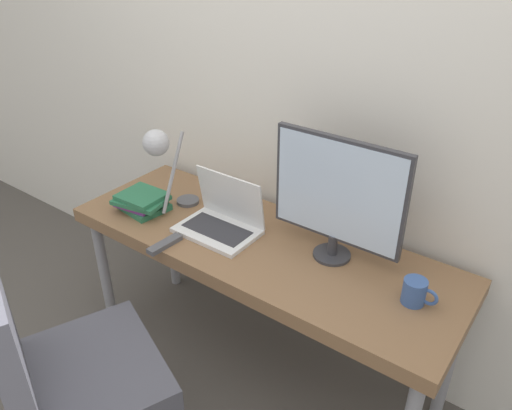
# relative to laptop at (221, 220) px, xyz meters

# --- Properties ---
(ground_plane) EXTENTS (12.00, 12.00, 0.00)m
(ground_plane) POSITION_rel_laptop_xyz_m (0.17, -0.26, -0.76)
(ground_plane) COLOR #514C47
(wall_back) EXTENTS (8.00, 0.05, 2.60)m
(wall_back) POSITION_rel_laptop_xyz_m (0.17, 0.38, 0.54)
(wall_back) COLOR silver
(wall_back) RESTS_ON ground_plane
(desk) EXTENTS (1.64, 0.58, 0.71)m
(desk) POSITION_rel_laptop_xyz_m (0.17, 0.03, -0.12)
(desk) COLOR brown
(desk) RESTS_ON ground_plane
(laptop) EXTENTS (0.33, 0.22, 0.23)m
(laptop) POSITION_rel_laptop_xyz_m (0.00, 0.00, 0.00)
(laptop) COLOR silver
(laptop) RESTS_ON desk
(monitor) EXTENTS (0.51, 0.14, 0.48)m
(monitor) POSITION_rel_laptop_xyz_m (0.46, 0.11, 0.22)
(monitor) COLOR #333338
(monitor) RESTS_ON desk
(desk_lamp) EXTENTS (0.11, 0.26, 0.40)m
(desk_lamp) POSITION_rel_laptop_xyz_m (-0.27, -0.05, 0.25)
(desk_lamp) COLOR #4C4C51
(desk_lamp) RESTS_ON desk
(office_chair) EXTENTS (0.67, 0.65, 0.98)m
(office_chair) POSITION_rel_laptop_xyz_m (-0.06, -0.78, -0.21)
(office_chair) COLOR black
(office_chair) RESTS_ON ground_plane
(book_stack) EXTENTS (0.24, 0.21, 0.08)m
(book_stack) POSITION_rel_laptop_xyz_m (-0.39, -0.08, -0.01)
(book_stack) COLOR #286B47
(book_stack) RESTS_ON desk
(tv_remote) EXTENTS (0.05, 0.16, 0.02)m
(tv_remote) POSITION_rel_laptop_xyz_m (-0.10, -0.23, -0.04)
(tv_remote) COLOR #4C4C51
(tv_remote) RESTS_ON desk
(mug) EXTENTS (0.12, 0.08, 0.09)m
(mug) POSITION_rel_laptop_xyz_m (0.81, 0.03, -0.00)
(mug) COLOR #385693
(mug) RESTS_ON desk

